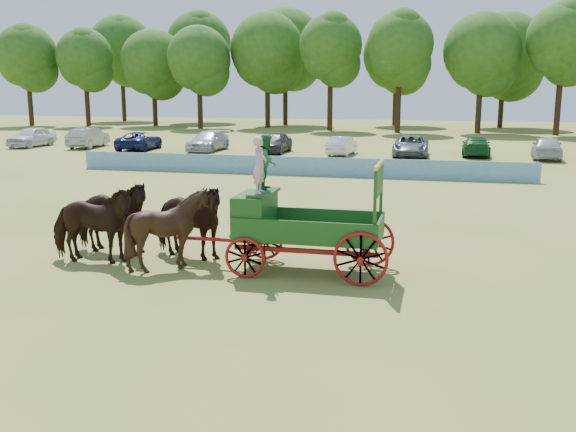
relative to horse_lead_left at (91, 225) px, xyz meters
The scene contains 9 objects.
ground 2.93m from the horse_lead_left, 24.83° to the left, with size 160.00×160.00×0.00m, color #A18748.
horse_lead_left is the anchor object (origin of this frame).
horse_lead_right 1.10m from the horse_lead_left, 90.00° to the left, with size 1.19×2.62×2.21m, color black.
horse_wheel_left 2.40m from the horse_lead_left, ahead, with size 1.79×2.01×2.22m, color black.
horse_wheel_right 2.64m from the horse_lead_left, 24.62° to the left, with size 1.19×2.62×2.21m, color black.
farm_dray 5.43m from the horse_lead_left, ahead, with size 6.00×2.00×3.65m.
sponsor_banner 19.21m from the horse_lead_left, 85.62° to the left, with size 26.00×0.08×1.05m, color #1E67A7.
parked_cars 31.72m from the horse_lead_left, 79.32° to the left, with size 58.21×6.94×1.65m.
treeline 62.47m from the horse_lead_left, 91.37° to the left, with size 93.90×23.51×15.08m.
Camera 1 is at (6.96, -16.87, 4.90)m, focal length 40.00 mm.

